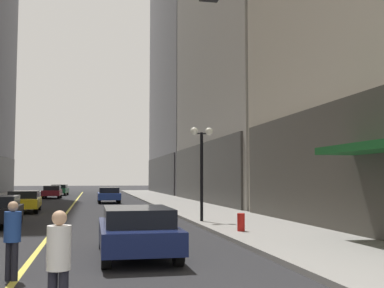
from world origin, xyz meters
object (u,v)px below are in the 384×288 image
at_px(car_blue, 109,195).
at_px(street_lamp_right_mid, 202,153).
at_px(traffic_light_near_right, 343,72).
at_px(car_yellow, 24,201).
at_px(fire_hydrant_right, 241,224).
at_px(car_green, 59,189).
at_px(car_navy, 137,230).
at_px(car_maroon, 52,191).
at_px(pedestrian_in_blue_hoodie, 12,234).
at_px(pedestrian_in_white_shirt, 59,259).

relative_size(car_blue, street_lamp_right_mid, 0.94).
height_order(traffic_light_near_right, street_lamp_right_mid, traffic_light_near_right).
bearing_deg(car_blue, car_yellow, -118.62).
distance_m(street_lamp_right_mid, fire_hydrant_right, 5.19).
height_order(car_green, traffic_light_near_right, traffic_light_near_right).
bearing_deg(fire_hydrant_right, car_navy, -135.90).
xyz_separation_m(car_blue, car_green, (-5.39, 19.87, 0.00)).
height_order(traffic_light_near_right, fire_hydrant_right, traffic_light_near_right).
bearing_deg(car_maroon, fire_hydrant_right, -74.74).
bearing_deg(car_green, car_blue, -74.81).
distance_m(car_navy, pedestrian_in_blue_hoodie, 3.68).
bearing_deg(pedestrian_in_white_shirt, car_maroon, 94.76).
bearing_deg(car_yellow, traffic_light_near_right, -71.81).
xyz_separation_m(pedestrian_in_white_shirt, pedestrian_in_blue_hoodie, (-1.15, 3.34, -0.01)).
bearing_deg(car_navy, traffic_light_near_right, -66.62).
xyz_separation_m(traffic_light_near_right, fire_hydrant_right, (1.55, 10.21, -3.34)).
bearing_deg(pedestrian_in_blue_hoodie, pedestrian_in_white_shirt, -71.04).
height_order(car_navy, street_lamp_right_mid, street_lamp_right_mid).
distance_m(pedestrian_in_blue_hoodie, fire_hydrant_right, 9.54).
distance_m(car_yellow, car_blue, 11.48).
bearing_deg(street_lamp_right_mid, fire_hydrant_right, -83.37).
bearing_deg(car_maroon, car_yellow, -89.93).
distance_m(car_navy, traffic_light_near_right, 7.34).
xyz_separation_m(pedestrian_in_blue_hoodie, street_lamp_right_mid, (6.47, 10.79, 2.32)).
xyz_separation_m(car_yellow, car_maroon, (-0.03, 20.96, -0.00)).
bearing_deg(car_navy, car_maroon, 97.80).
xyz_separation_m(pedestrian_in_blue_hoodie, traffic_light_near_right, (5.42, -3.73, 2.81)).
height_order(car_blue, fire_hydrant_right, car_blue).
relative_size(car_green, pedestrian_in_white_shirt, 2.89).
relative_size(pedestrian_in_white_shirt, fire_hydrant_right, 2.04).
height_order(car_navy, pedestrian_in_white_shirt, pedestrian_in_white_shirt).
xyz_separation_m(car_yellow, pedestrian_in_blue_hoodie, (2.56, -20.58, 0.21)).
distance_m(car_blue, fire_hydrant_right, 24.51).
distance_m(car_navy, car_yellow, 18.93).
height_order(car_blue, traffic_light_near_right, traffic_light_near_right).
relative_size(car_green, street_lamp_right_mid, 1.07).
relative_size(car_yellow, street_lamp_right_mid, 1.09).
bearing_deg(pedestrian_in_white_shirt, street_lamp_right_mid, 69.35).
height_order(street_lamp_right_mid, fire_hydrant_right, street_lamp_right_mid).
bearing_deg(car_yellow, car_blue, 61.38).
relative_size(car_maroon, pedestrian_in_blue_hoodie, 2.78).
bearing_deg(traffic_light_near_right, pedestrian_in_white_shirt, 174.83).
relative_size(car_maroon, traffic_light_near_right, 0.80).
bearing_deg(pedestrian_in_white_shirt, car_yellow, 98.82).
height_order(pedestrian_in_white_shirt, street_lamp_right_mid, street_lamp_right_mid).
bearing_deg(street_lamp_right_mid, pedestrian_in_white_shirt, -110.65).
distance_m(car_blue, traffic_light_near_right, 34.61).
height_order(car_maroon, fire_hydrant_right, car_maroon).
xyz_separation_m(car_maroon, pedestrian_in_white_shirt, (3.74, -44.88, 0.23)).
xyz_separation_m(car_maroon, street_lamp_right_mid, (9.06, -30.75, 2.54)).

